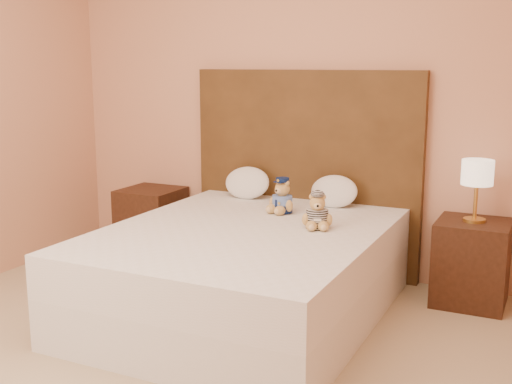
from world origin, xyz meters
TOP-DOWN VIEW (x-y plane):
  - room_walls at (0.00, 0.46)m, footprint 4.04×4.52m
  - bed at (0.00, 1.20)m, footprint 1.60×2.00m
  - headboard at (0.00, 2.21)m, footprint 1.75×0.08m
  - nightstand_left at (-1.25, 2.00)m, footprint 0.45×0.45m
  - nightstand_right at (1.25, 2.00)m, footprint 0.45×0.45m
  - lamp at (1.25, 2.00)m, footprint 0.20×0.20m
  - teddy_police at (0.04, 1.69)m, footprint 0.26×0.25m
  - teddy_prisoner at (0.40, 1.40)m, footprint 0.25×0.25m
  - pillow_left at (-0.39, 2.03)m, footprint 0.36×0.23m
  - pillow_right at (0.29, 2.03)m, footprint 0.34×0.22m

SIDE VIEW (x-z plane):
  - nightstand_left at x=-1.25m, z-range 0.00..0.55m
  - nightstand_right at x=1.25m, z-range 0.00..0.55m
  - bed at x=0.00m, z-range 0.00..0.55m
  - teddy_prisoner at x=0.40m, z-range 0.55..0.77m
  - teddy_police at x=0.04m, z-range 0.55..0.79m
  - pillow_right at x=0.29m, z-range 0.55..0.79m
  - pillow_left at x=-0.39m, z-range 0.55..0.80m
  - headboard at x=0.00m, z-range 0.00..1.50m
  - lamp at x=1.25m, z-range 0.65..1.05m
  - room_walls at x=0.00m, z-range 0.45..3.17m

